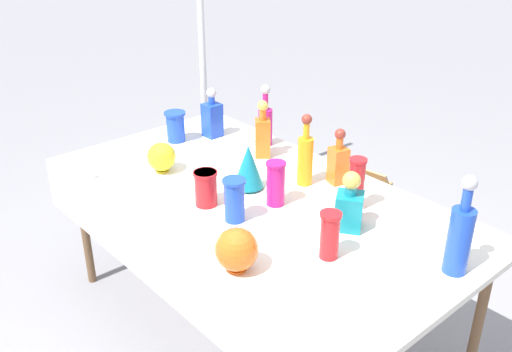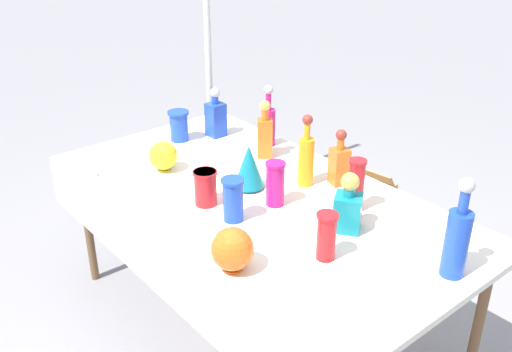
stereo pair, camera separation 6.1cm
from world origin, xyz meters
name	(u,v)px [view 1 (the left image)]	position (x,y,z in m)	size (l,w,h in m)	color
ground_plane	(256,327)	(0.00, 0.00, 0.00)	(40.00, 40.00, 0.00)	gray
display_table	(251,208)	(0.00, -0.03, 0.71)	(2.02, 1.10, 0.76)	white
tall_bottle_0	(305,157)	(0.06, 0.25, 0.90)	(0.07, 0.07, 0.34)	orange
tall_bottle_1	(265,122)	(-0.41, 0.43, 0.89)	(0.08, 0.08, 0.34)	#C61972
tall_bottle_2	(460,235)	(0.90, 0.16, 0.91)	(0.09, 0.09, 0.38)	blue
square_decanter_0	(263,133)	(-0.31, 0.31, 0.89)	(0.11, 0.11, 0.30)	orange
square_decanter_1	(338,161)	(0.15, 0.38, 0.87)	(0.10, 0.10, 0.27)	orange
square_decanter_2	(212,117)	(-0.70, 0.29, 0.87)	(0.09, 0.09, 0.28)	blue
square_decanter_3	(350,205)	(0.45, 0.10, 0.86)	(0.15, 0.15, 0.25)	teal
slender_vase_0	(276,182)	(0.11, 0.02, 0.87)	(0.09, 0.09, 0.20)	#C61972
slender_vase_1	(175,125)	(-0.77, 0.09, 0.85)	(0.12, 0.12, 0.17)	blue
slender_vase_2	(356,183)	(0.37, 0.24, 0.88)	(0.08, 0.08, 0.24)	red
slender_vase_3	(330,234)	(0.54, -0.11, 0.86)	(0.08, 0.08, 0.19)	red
slender_vase_4	(206,187)	(-0.08, -0.22, 0.85)	(0.11, 0.11, 0.16)	red
slender_vase_5	(234,199)	(0.10, -0.21, 0.86)	(0.10, 0.10, 0.19)	blue
fluted_vase_0	(248,166)	(-0.08, 0.03, 0.87)	(0.14, 0.14, 0.21)	teal
round_bowl_0	(237,250)	(0.38, -0.42, 0.85)	(0.16, 0.16, 0.17)	orange
round_bowl_1	(162,157)	(-0.49, -0.18, 0.84)	(0.14, 0.14, 0.15)	yellow
price_tag_left	(91,174)	(-0.66, -0.47, 0.78)	(0.05, 0.01, 0.04)	white
cardboard_box_behind_left	(353,200)	(-0.41, 1.23, 0.13)	(0.43, 0.40, 0.34)	tan
canopy_pole	(203,70)	(-1.29, 0.66, 0.95)	(0.18, 0.18, 2.41)	silver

